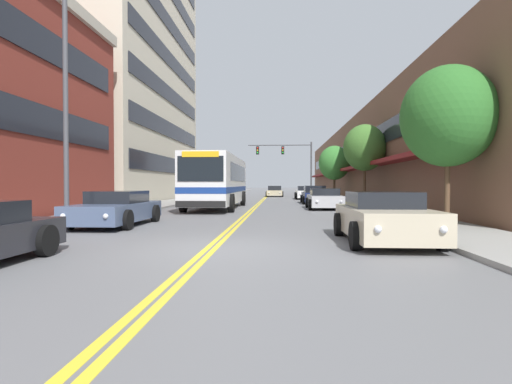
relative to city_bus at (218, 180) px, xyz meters
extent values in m
plane|color=slate|center=(2.26, 21.33, -1.80)|extent=(240.00, 240.00, 0.00)
cube|color=gray|center=(-4.67, 21.33, -1.74)|extent=(2.87, 106.00, 0.12)
cube|color=gray|center=(9.20, 21.33, -1.74)|extent=(2.87, 106.00, 0.12)
cube|color=yellow|center=(2.16, 21.33, -1.79)|extent=(0.14, 106.00, 0.01)
cube|color=yellow|center=(2.36, 21.33, -1.79)|extent=(0.14, 106.00, 0.01)
cube|color=black|center=(-6.32, -8.61, 2.43)|extent=(0.08, 13.65, 1.40)
cube|color=black|center=(-6.32, -8.61, 5.81)|extent=(0.08, 13.65, 1.40)
cube|color=beige|center=(-12.36, 11.96, 12.94)|extent=(12.00, 22.70, 29.47)
cube|color=black|center=(-6.32, 11.96, 1.48)|extent=(0.08, 20.89, 1.40)
cube|color=black|center=(-6.32, 11.96, 4.75)|extent=(0.08, 20.89, 1.40)
cube|color=black|center=(-6.32, 11.96, 8.03)|extent=(0.08, 20.89, 1.40)
cube|color=black|center=(-6.32, 11.96, 11.30)|extent=(0.08, 20.89, 1.40)
cube|color=black|center=(-6.32, 11.96, 14.57)|extent=(0.08, 20.89, 1.40)
cube|color=brown|center=(14.88, 21.33, 2.18)|extent=(8.00, 68.00, 7.96)
cube|color=maroon|center=(10.33, 21.33, 1.10)|extent=(1.10, 61.20, 0.24)
cube|color=black|center=(10.84, 21.33, 3.14)|extent=(0.08, 61.20, 1.40)
cube|color=silver|center=(0.00, -0.10, -0.03)|extent=(2.53, 11.05, 2.83)
cube|color=navy|center=(0.00, -0.10, -0.60)|extent=(2.55, 11.07, 0.32)
cube|color=black|center=(0.00, 0.46, 0.42)|extent=(2.56, 8.62, 1.02)
cube|color=black|center=(0.00, -5.64, 0.48)|extent=(2.28, 0.04, 1.25)
cube|color=yellow|center=(0.00, -5.65, 1.18)|extent=(1.82, 0.06, 0.28)
cube|color=black|center=(0.00, -5.66, -1.27)|extent=(2.48, 0.08, 0.32)
cylinder|color=black|center=(-1.29, -3.85, -1.30)|extent=(0.30, 1.00, 1.00)
cylinder|color=black|center=(1.29, -3.85, -1.30)|extent=(0.30, 1.00, 1.00)
cylinder|color=black|center=(-1.29, 2.94, -1.30)|extent=(0.30, 1.00, 1.00)
cylinder|color=black|center=(1.29, 2.94, -1.30)|extent=(0.30, 1.00, 1.00)
cube|color=#38383D|center=(-2.02, 10.32, -1.31)|extent=(1.76, 4.23, 0.59)
cube|color=black|center=(-2.02, 10.48, -0.77)|extent=(1.52, 1.86, 0.49)
cylinder|color=black|center=(-2.92, 9.00, -1.45)|extent=(0.22, 0.70, 0.70)
cylinder|color=black|center=(-1.12, 9.00, -1.45)|extent=(0.22, 0.70, 0.70)
cylinder|color=black|center=(-2.92, 11.63, -1.45)|extent=(0.22, 0.70, 0.70)
cylinder|color=black|center=(-1.12, 11.63, -1.45)|extent=(0.22, 0.70, 0.70)
sphere|color=silver|center=(-2.64, 8.18, -1.28)|extent=(0.16, 0.16, 0.16)
sphere|color=silver|center=(-1.40, 8.18, -1.28)|extent=(0.16, 0.16, 0.16)
cube|color=red|center=(-2.66, 12.44, -1.28)|extent=(0.18, 0.04, 0.10)
cube|color=red|center=(-1.39, 12.44, -1.28)|extent=(0.18, 0.04, 0.10)
cylinder|color=black|center=(-1.02, -16.91, -1.46)|extent=(0.22, 0.66, 0.66)
cube|color=red|center=(-1.31, -16.07, -1.29)|extent=(0.18, 0.04, 0.10)
cube|color=#475675|center=(-2.11, -10.70, -1.29)|extent=(1.93, 4.76, 0.63)
cube|color=black|center=(-2.11, -10.51, -0.75)|extent=(1.66, 2.09, 0.44)
cylinder|color=black|center=(-3.10, -12.18, -1.46)|extent=(0.22, 0.68, 0.68)
cylinder|color=black|center=(-1.12, -12.18, -1.46)|extent=(0.22, 0.68, 0.68)
cylinder|color=black|center=(-3.10, -9.23, -1.46)|extent=(0.22, 0.68, 0.68)
cylinder|color=black|center=(-1.12, -9.23, -1.46)|extent=(0.22, 0.68, 0.68)
sphere|color=silver|center=(-2.79, -13.10, -1.26)|extent=(0.16, 0.16, 0.16)
sphere|color=silver|center=(-1.44, -13.10, -1.26)|extent=(0.16, 0.16, 0.16)
cube|color=red|center=(-2.81, -8.31, -1.26)|extent=(0.18, 0.04, 0.10)
cube|color=red|center=(-1.42, -8.31, -1.26)|extent=(0.18, 0.04, 0.10)
cube|color=beige|center=(6.60, -14.42, -1.25)|extent=(1.91, 4.22, 0.72)
cube|color=black|center=(6.60, -14.25, -0.69)|extent=(1.64, 1.86, 0.42)
cylinder|color=black|center=(5.62, -15.73, -1.46)|extent=(0.22, 0.67, 0.67)
cylinder|color=black|center=(7.57, -15.73, -1.46)|extent=(0.22, 0.67, 0.67)
cylinder|color=black|center=(5.62, -13.11, -1.46)|extent=(0.22, 0.67, 0.67)
cylinder|color=black|center=(7.57, -13.11, -1.46)|extent=(0.22, 0.67, 0.67)
sphere|color=silver|center=(5.93, -16.55, -1.22)|extent=(0.16, 0.16, 0.16)
sphere|color=silver|center=(7.26, -16.55, -1.22)|extent=(0.16, 0.16, 0.16)
cube|color=red|center=(5.91, -12.30, -1.22)|extent=(0.18, 0.04, 0.10)
cube|color=red|center=(7.28, -12.30, -1.22)|extent=(0.18, 0.04, 0.10)
cube|color=white|center=(6.53, 15.48, -1.27)|extent=(1.93, 4.74, 0.69)
cube|color=black|center=(6.53, 15.67, -0.70)|extent=(1.66, 2.09, 0.45)
cylinder|color=black|center=(5.54, 14.01, -1.47)|extent=(0.22, 0.66, 0.66)
cylinder|color=black|center=(7.52, 14.01, -1.47)|extent=(0.22, 0.66, 0.66)
cylinder|color=black|center=(5.54, 16.95, -1.47)|extent=(0.22, 0.66, 0.66)
cylinder|color=black|center=(7.52, 16.95, -1.47)|extent=(0.22, 0.66, 0.66)
sphere|color=silver|center=(5.85, 13.08, -1.24)|extent=(0.16, 0.16, 0.16)
sphere|color=silver|center=(7.20, 13.08, -1.24)|extent=(0.16, 0.16, 0.16)
cube|color=red|center=(5.83, 17.86, -1.24)|extent=(0.18, 0.04, 0.10)
cube|color=red|center=(7.22, 17.86, -1.24)|extent=(0.18, 0.04, 0.10)
cube|color=#19234C|center=(6.62, 6.49, -1.28)|extent=(1.82, 4.64, 0.70)
cube|color=black|center=(6.62, 6.68, -0.67)|extent=(1.56, 2.04, 0.53)
cylinder|color=black|center=(5.69, 5.06, -1.49)|extent=(0.22, 0.61, 0.61)
cylinder|color=black|center=(7.55, 5.06, -1.49)|extent=(0.22, 0.61, 0.61)
cylinder|color=black|center=(5.69, 7.93, -1.49)|extent=(0.22, 0.61, 0.61)
cylinder|color=black|center=(7.55, 7.93, -1.49)|extent=(0.22, 0.61, 0.61)
sphere|color=silver|center=(5.98, 4.16, -1.25)|extent=(0.16, 0.16, 0.16)
sphere|color=silver|center=(7.26, 4.16, -1.25)|extent=(0.16, 0.16, 0.16)
cube|color=red|center=(5.97, 8.82, -1.25)|extent=(0.18, 0.04, 0.10)
cube|color=red|center=(7.27, 8.82, -1.25)|extent=(0.18, 0.04, 0.10)
cube|color=#B7B7BC|center=(6.63, -0.46, -1.29)|extent=(1.90, 4.23, 0.65)
cube|color=black|center=(6.63, -0.29, -0.76)|extent=(1.64, 1.86, 0.42)
cylinder|color=black|center=(5.65, -1.77, -1.47)|extent=(0.22, 0.65, 0.65)
cylinder|color=black|center=(7.60, -1.77, -1.47)|extent=(0.22, 0.65, 0.65)
cylinder|color=black|center=(5.65, 0.85, -1.47)|extent=(0.22, 0.65, 0.65)
cylinder|color=black|center=(7.60, 0.85, -1.47)|extent=(0.22, 0.65, 0.65)
sphere|color=silver|center=(5.96, -2.60, -1.26)|extent=(0.16, 0.16, 0.16)
sphere|color=silver|center=(7.29, -2.60, -1.26)|extent=(0.16, 0.16, 0.16)
cube|color=red|center=(5.94, 1.66, -1.26)|extent=(0.18, 0.04, 0.10)
cube|color=red|center=(7.31, 1.66, -1.26)|extent=(0.18, 0.04, 0.10)
cube|color=#BCAD89|center=(3.27, 23.27, -1.33)|extent=(1.83, 4.05, 0.59)
cube|color=black|center=(3.27, 23.44, -0.76)|extent=(1.57, 1.78, 0.54)
cylinder|color=black|center=(2.33, 22.02, -1.48)|extent=(0.22, 0.63, 0.63)
cylinder|color=black|center=(4.21, 22.02, -1.48)|extent=(0.22, 0.63, 0.63)
cylinder|color=black|center=(2.33, 24.53, -1.48)|extent=(0.22, 0.63, 0.63)
cylinder|color=black|center=(4.21, 24.53, -1.48)|extent=(0.22, 0.63, 0.63)
sphere|color=silver|center=(2.63, 21.23, -1.30)|extent=(0.16, 0.16, 0.16)
sphere|color=silver|center=(3.91, 21.23, -1.30)|extent=(0.16, 0.16, 0.16)
cube|color=red|center=(2.61, 25.31, -1.30)|extent=(0.18, 0.04, 0.10)
cube|color=red|center=(3.93, 25.31, -1.30)|extent=(0.18, 0.04, 0.10)
cylinder|color=#47474C|center=(7.46, 20.86, 1.37)|extent=(0.18, 0.18, 6.33)
cylinder|color=#47474C|center=(3.86, 20.86, 4.18)|extent=(7.21, 0.11, 0.11)
cube|color=black|center=(4.22, 20.86, 3.58)|extent=(0.34, 0.26, 0.92)
sphere|color=red|center=(4.22, 20.70, 3.86)|extent=(0.18, 0.18, 0.18)
sphere|color=yellow|center=(4.22, 20.70, 3.58)|extent=(0.18, 0.18, 0.18)
sphere|color=green|center=(4.22, 20.70, 3.31)|extent=(0.18, 0.18, 0.18)
cylinder|color=black|center=(4.22, 20.86, 4.11)|extent=(0.02, 0.02, 0.14)
cube|color=black|center=(1.34, 20.86, 3.58)|extent=(0.34, 0.26, 0.92)
sphere|color=red|center=(1.34, 20.70, 3.86)|extent=(0.18, 0.18, 0.18)
sphere|color=yellow|center=(1.34, 20.70, 3.58)|extent=(0.18, 0.18, 0.18)
sphere|color=green|center=(1.34, 20.70, 3.31)|extent=(0.18, 0.18, 0.18)
cylinder|color=black|center=(1.34, 20.86, 4.11)|extent=(0.02, 0.02, 0.14)
cylinder|color=#47474C|center=(-3.04, -12.43, 2.51)|extent=(0.16, 0.16, 8.61)
cylinder|color=brown|center=(9.74, -10.62, -0.47)|extent=(0.18, 0.18, 2.40)
ellipsoid|color=#2D6B28|center=(9.74, -10.62, 2.09)|extent=(3.20, 3.20, 3.52)
cylinder|color=brown|center=(9.63, 2.49, -0.35)|extent=(0.18, 0.18, 2.65)
ellipsoid|color=#42752D|center=(9.63, 2.49, 2.19)|extent=(2.86, 2.86, 3.15)
cylinder|color=brown|center=(9.40, 15.83, -0.57)|extent=(0.23, 0.23, 2.21)
ellipsoid|color=#387F33|center=(9.40, 15.83, 1.87)|extent=(3.14, 3.14, 3.46)
cylinder|color=yellow|center=(8.21, -8.16, -1.32)|extent=(0.23, 0.23, 0.70)
sphere|color=yellow|center=(8.21, -8.16, -0.91)|extent=(0.20, 0.20, 0.20)
cylinder|color=yellow|center=(8.06, -8.16, -1.24)|extent=(0.08, 0.10, 0.10)
camera|label=1|loc=(3.88, -24.97, -0.28)|focal=28.00mm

